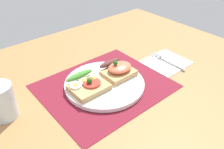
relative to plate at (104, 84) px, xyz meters
The scene contains 8 objects.
ground_plane 2.53cm from the plate, ahead, with size 120.00×90.00×3.20cm, color #A47443.
placemat 0.78cm from the plate, ahead, with size 36.93×31.32×0.30cm, color maroon.
plate is the anchor object (origin of this frame).
sandwich_egg_tomato 6.02cm from the plate, 169.45° to the left, with size 10.48×9.87×3.82cm.
sandwich_salmon 6.38cm from the plate, ahead, with size 9.61×9.25×5.32cm.
napkin 25.75cm from the plate, ahead, with size 14.52×13.27×0.60cm, color white.
fork 25.92cm from the plate, ahead, with size 1.62×14.72×0.32cm.
drinking_glass 28.59cm from the plate, 166.29° to the left, with size 6.75×6.75×9.43cm, color silver.
Camera 1 is at (-35.23, -45.29, 43.22)cm, focal length 37.56 mm.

